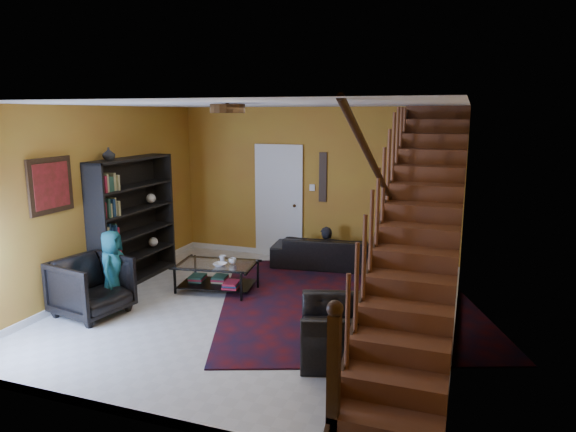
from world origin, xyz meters
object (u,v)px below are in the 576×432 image
armchair_left (92,287)px  armchair_right (339,331)px  sofa (327,252)px  coffee_table (217,275)px  bookshelf (134,222)px

armchair_left → armchair_right: 3.45m
sofa → coffee_table: 2.18m
armchair_left → sofa: bearing=-26.5°
bookshelf → coffee_table: size_ratio=1.59×
armchair_right → coffee_table: bearing=-140.0°
bookshelf → armchair_right: 4.17m
bookshelf → armchair_left: 1.62m
armchair_right → bookshelf: bearing=-129.2°
armchair_right → armchair_left: bearing=-108.4°
bookshelf → sofa: bookshelf is taller
coffee_table → armchair_right: bearing=-33.3°
sofa → armchair_left: size_ratio=2.20×
bookshelf → coffee_table: 1.67m
armchair_left → armchair_right: bearing=-81.0°
sofa → armchair_left: 3.99m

